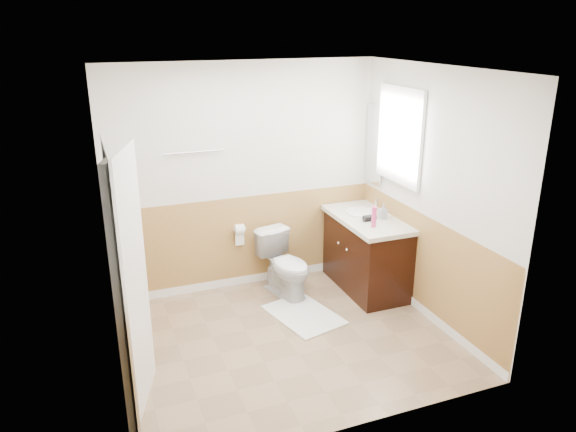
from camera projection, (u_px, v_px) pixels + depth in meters
name	position (u px, v px, depth m)	size (l,w,h in m)	color
floor	(288.00, 339.00, 5.22)	(3.00, 3.00, 0.00)	#8C7051
ceiling	(288.00, 69.00, 4.39)	(3.00, 3.00, 0.00)	white
wall_back	(245.00, 179.00, 5.95)	(3.00, 3.00, 0.00)	silver
wall_front	(357.00, 275.00, 3.66)	(3.00, 3.00, 0.00)	silver
wall_left	(110.00, 238.00, 4.30)	(3.00, 3.00, 0.00)	silver
wall_right	(431.00, 197.00, 5.31)	(3.00, 3.00, 0.00)	silver
wainscot_back	(247.00, 243.00, 6.19)	(3.00, 3.00, 0.00)	#B08146
wainscot_front	(352.00, 369.00, 3.92)	(3.00, 3.00, 0.00)	#B08146
wainscot_left	(121.00, 321.00, 4.55)	(2.60, 2.60, 0.00)	#B08146
wainscot_right	(424.00, 268.00, 5.56)	(2.60, 2.60, 0.00)	#B08146
toilet	(286.00, 265.00, 5.97)	(0.40, 0.69, 0.71)	silver
bath_mat	(304.00, 315.00, 5.63)	(0.55, 0.80, 0.02)	white
vanity_cabinet	(366.00, 255.00, 6.11)	(0.55, 1.10, 0.80)	black
vanity_knob_left	(347.00, 250.00, 5.87)	(0.03, 0.03, 0.03)	white
vanity_knob_right	(339.00, 243.00, 6.05)	(0.03, 0.03, 0.03)	silver
countertop	(367.00, 219.00, 5.97)	(0.60, 1.15, 0.05)	beige
sink_basin	(362.00, 212.00, 6.09)	(0.36, 0.36, 0.02)	white
faucet	(376.00, 205.00, 6.13)	(0.02, 0.02, 0.14)	#BBBBC2
lotion_bottle	(374.00, 217.00, 5.64)	(0.05, 0.05, 0.22)	#D13675
soap_dispenser	(383.00, 211.00, 5.88)	(0.08, 0.08, 0.17)	#969DAA
hair_dryer_body	(370.00, 218.00, 5.83)	(0.07, 0.07, 0.14)	black
hair_dryer_handle	(367.00, 221.00, 5.84)	(0.03, 0.03, 0.07)	black
mirror_panel	(375.00, 145.00, 6.17)	(0.02, 0.35, 0.90)	silver
window_frame	(400.00, 136.00, 5.65)	(0.04, 0.80, 1.00)	white
window_glass	(401.00, 135.00, 5.66)	(0.01, 0.70, 0.90)	white
door	(132.00, 286.00, 4.01)	(0.05, 0.80, 2.04)	white
door_frame	(121.00, 287.00, 3.98)	(0.02, 0.92, 2.10)	white
door_knob	(136.00, 276.00, 4.34)	(0.06, 0.06, 0.06)	silver
towel_bar	(194.00, 152.00, 5.60)	(0.02, 0.02, 0.62)	silver
tp_holder_bar	(239.00, 229.00, 6.03)	(0.02, 0.02, 0.14)	silver
tp_roll	(239.00, 229.00, 6.03)	(0.11, 0.11, 0.10)	white
tp_sheet	(240.00, 238.00, 6.07)	(0.10, 0.01, 0.16)	white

